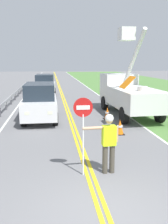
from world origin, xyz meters
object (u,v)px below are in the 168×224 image
object	(u,v)px
stop_sign_paddle	(83,119)
utility_bucket_truck	(127,92)
oncoming_suv_second	(45,85)
traffic_cone_mid	(107,113)
flagger_worker	(109,140)
traffic_cone_lead	(120,127)
oncoming_suv_nearest	(40,102)

from	to	relation	value
stop_sign_paddle	utility_bucket_truck	bearing A→B (deg)	65.48
oncoming_suv_second	traffic_cone_mid	bearing A→B (deg)	-69.92
utility_bucket_truck	oncoming_suv_second	size ratio (longest dim) A/B	1.48
traffic_cone_mid	utility_bucket_truck	bearing A→B (deg)	41.00
flagger_worker	utility_bucket_truck	size ratio (longest dim) A/B	0.27
traffic_cone_lead	traffic_cone_mid	size ratio (longest dim) A/B	1.00
utility_bucket_truck	traffic_cone_lead	world-z (taller)	utility_bucket_truck
stop_sign_paddle	oncoming_suv_second	world-z (taller)	stop_sign_paddle
flagger_worker	stop_sign_paddle	bearing A→B (deg)	-176.71
oncoming_suv_nearest	stop_sign_paddle	bearing A→B (deg)	-78.60
stop_sign_paddle	utility_bucket_truck	size ratio (longest dim) A/B	0.34
oncoming_suv_second	traffic_cone_lead	bearing A→B (deg)	-74.84
oncoming_suv_nearest	oncoming_suv_second	bearing A→B (deg)	89.44
flagger_worker	oncoming_suv_second	xyz separation A→B (m)	(-2.20, 17.48, 0.01)
flagger_worker	traffic_cone_lead	bearing A→B (deg)	69.99
stop_sign_paddle	traffic_cone_lead	xyz separation A→B (m)	(2.22, 4.04, -1.37)
utility_bucket_truck	oncoming_suv_nearest	size ratio (longest dim) A/B	1.49
flagger_worker	oncoming_suv_nearest	size ratio (longest dim) A/B	0.40
traffic_cone_lead	utility_bucket_truck	bearing A→B (deg)	69.57
flagger_worker	oncoming_suv_nearest	world-z (taller)	oncoming_suv_nearest
utility_bucket_truck	traffic_cone_mid	size ratio (longest dim) A/B	9.84
utility_bucket_truck	traffic_cone_lead	xyz separation A→B (m)	(-1.69, -4.55, -1.08)
flagger_worker	traffic_cone_mid	xyz separation A→B (m)	(1.57, 7.17, -0.71)
oncoming_suv_second	stop_sign_paddle	bearing A→B (deg)	-85.33
oncoming_suv_nearest	oncoming_suv_second	size ratio (longest dim) A/B	0.99
utility_bucket_truck	traffic_cone_mid	bearing A→B (deg)	-139.00
utility_bucket_truck	oncoming_suv_nearest	distance (m)	5.55
flagger_worker	traffic_cone_lead	distance (m)	4.31
traffic_cone_lead	stop_sign_paddle	bearing A→B (deg)	-118.83
utility_bucket_truck	oncoming_suv_nearest	xyz separation A→B (m)	(-5.45, -1.01, -0.35)
stop_sign_paddle	traffic_cone_mid	size ratio (longest dim) A/B	3.33
stop_sign_paddle	oncoming_suv_second	size ratio (longest dim) A/B	0.50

